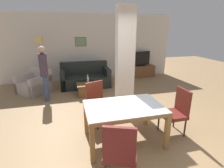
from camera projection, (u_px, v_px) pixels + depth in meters
ground_plane at (123, 140)px, 3.48m from camera, size 18.00×18.00×0.00m
back_wall at (90, 48)px, 7.31m from camera, size 7.20×0.09×2.70m
divider_pillar at (125, 58)px, 4.70m from camera, size 0.48×0.28×2.70m
dining_table at (124, 113)px, 3.30m from camera, size 1.45×0.98×0.75m
dining_chair_far_left at (98, 101)px, 4.01m from camera, size 0.60×0.60×0.97m
dining_chair_near_left at (120, 151)px, 2.40m from camera, size 0.60×0.60×0.97m
dining_chair_head_right at (176, 110)px, 3.59m from camera, size 0.46×0.46×0.97m
sofa at (85, 78)px, 6.63m from camera, size 1.80×0.89×0.90m
armchair at (35, 84)px, 6.00m from camera, size 1.26×1.25×0.79m
coffee_table at (86, 89)px, 5.75m from camera, size 0.59×0.53×0.39m
bottle at (88, 80)px, 5.82m from camera, size 0.07×0.07×0.28m
tv_stand at (141, 71)px, 7.92m from camera, size 1.24×0.40×0.52m
tv_screen at (141, 59)px, 7.75m from camera, size 0.86×0.26×0.63m
floor_lamp at (40, 46)px, 6.28m from camera, size 0.28×0.28×1.83m
standing_person at (44, 70)px, 5.13m from camera, size 0.25×0.40×1.64m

